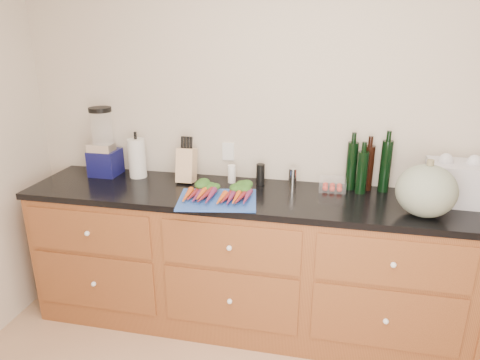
% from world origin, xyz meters
% --- Properties ---
extents(wall_back, '(4.10, 0.05, 2.60)m').
position_xyz_m(wall_back, '(0.00, 1.62, 1.30)').
color(wall_back, beige).
rests_on(wall_back, ground).
extents(cabinets, '(3.60, 0.64, 0.90)m').
position_xyz_m(cabinets, '(0.00, 1.30, 0.45)').
color(cabinets, brown).
rests_on(cabinets, ground).
extents(countertop, '(3.64, 0.62, 0.04)m').
position_xyz_m(countertop, '(0.00, 1.30, 0.92)').
color(countertop, black).
rests_on(countertop, cabinets).
extents(cutting_board, '(0.51, 0.42, 0.01)m').
position_xyz_m(cutting_board, '(-0.56, 1.14, 0.95)').
color(cutting_board, '#254EAE').
rests_on(cutting_board, countertop).
extents(carrots, '(0.40, 0.29, 0.06)m').
position_xyz_m(carrots, '(-0.56, 1.18, 0.98)').
color(carrots, '#DA5419').
rests_on(carrots, cutting_board).
extents(squash, '(0.32, 0.32, 0.29)m').
position_xyz_m(squash, '(0.60, 1.17, 1.08)').
color(squash, slate).
rests_on(squash, countertop).
extents(blender_appliance, '(0.19, 0.19, 0.47)m').
position_xyz_m(blender_appliance, '(-1.45, 1.46, 1.15)').
color(blender_appliance, '#0F1049').
rests_on(blender_appliance, countertop).
extents(paper_towel, '(0.12, 0.12, 0.27)m').
position_xyz_m(paper_towel, '(-1.21, 1.46, 1.07)').
color(paper_towel, silver).
rests_on(paper_towel, countertop).
extents(knife_block, '(0.11, 0.11, 0.23)m').
position_xyz_m(knife_block, '(-0.85, 1.44, 1.05)').
color(knife_block, tan).
rests_on(knife_block, countertop).
extents(grinder_salt, '(0.05, 0.05, 0.12)m').
position_xyz_m(grinder_salt, '(-0.55, 1.48, 1.00)').
color(grinder_salt, white).
rests_on(grinder_salt, countertop).
extents(grinder_pepper, '(0.06, 0.06, 0.14)m').
position_xyz_m(grinder_pepper, '(-0.36, 1.48, 1.01)').
color(grinder_pepper, black).
rests_on(grinder_pepper, countertop).
extents(canister_chrome, '(0.05, 0.05, 0.12)m').
position_xyz_m(canister_chrome, '(-0.15, 1.48, 1.00)').
color(canister_chrome, silver).
rests_on(canister_chrome, countertop).
extents(tomato_box, '(0.17, 0.13, 0.08)m').
position_xyz_m(tomato_box, '(0.11, 1.47, 0.98)').
color(tomato_box, white).
rests_on(tomato_box, countertop).
extents(bottles, '(0.27, 0.14, 0.33)m').
position_xyz_m(bottles, '(0.31, 1.51, 1.09)').
color(bottles, black).
rests_on(bottles, countertop).
extents(grocery_bag, '(0.34, 0.27, 0.24)m').
position_xyz_m(grocery_bag, '(0.81, 1.42, 1.06)').
color(grocery_bag, silver).
rests_on(grocery_bag, countertop).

